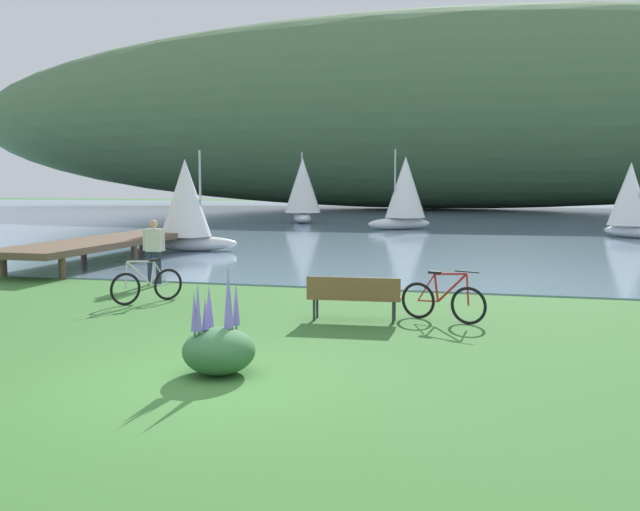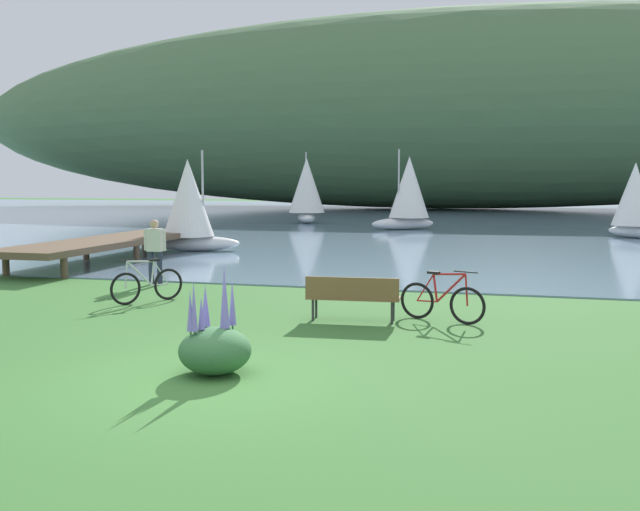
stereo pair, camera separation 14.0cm
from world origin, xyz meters
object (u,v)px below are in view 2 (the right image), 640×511
sailboat_toward_hillside (189,204)px  sailboat_nearest_to_shore (635,199)px  sailboat_mid_bay (408,192)px  person_at_shoreline (155,248)px  sailboat_far_off (307,190)px  bicycle_beside_path (442,301)px  park_bench_near_camera (353,295)px  bicycle_leaning_near_bench (147,285)px

sailboat_toward_hillside → sailboat_nearest_to_shore: bearing=32.7°
sailboat_mid_bay → person_at_shoreline: bearing=-98.9°
sailboat_nearest_to_shore → sailboat_toward_hillside: size_ratio=1.02×
sailboat_nearest_to_shore → sailboat_far_off: bearing=156.8°
bicycle_beside_path → sailboat_nearest_to_shore: (7.23, 22.76, 1.51)m
sailboat_mid_bay → bicycle_beside_path: bearing=-81.1°
bicycle_beside_path → park_bench_near_camera: bearing=-166.0°
person_at_shoreline → bicycle_beside_path: bearing=-21.6°
sailboat_nearest_to_shore → person_at_shoreline: bearing=-127.1°
bicycle_beside_path → sailboat_nearest_to_shore: size_ratio=0.43×
bicycle_beside_path → sailboat_far_off: bearing=110.4°
bicycle_beside_path → person_at_shoreline: person_at_shoreline is taller
bicycle_beside_path → sailboat_nearest_to_shore: sailboat_nearest_to_shore is taller
park_bench_near_camera → bicycle_leaning_near_bench: 4.99m
park_bench_near_camera → sailboat_far_off: (-9.74, 31.16, 1.72)m
bicycle_beside_path → sailboat_toward_hillside: bearing=133.2°
person_at_shoreline → bicycle_leaning_near_bench: bearing=-65.8°
sailboat_toward_hillside → sailboat_far_off: (-0.81, 19.44, 0.38)m
sailboat_far_off → park_bench_near_camera: bearing=-72.6°
bicycle_leaning_near_bench → sailboat_far_off: (-4.85, 30.21, 1.84)m
bicycle_leaning_near_bench → sailboat_nearest_to_shore: (13.79, 22.23, 1.51)m
sailboat_nearest_to_shore → sailboat_toward_hillside: bearing=-147.3°
park_bench_near_camera → sailboat_mid_bay: bearing=95.2°
sailboat_nearest_to_shore → sailboat_toward_hillside: sailboat_nearest_to_shore is taller
sailboat_toward_hillside → bicycle_beside_path: bearing=-46.8°
bicycle_beside_path → person_at_shoreline: bearing=158.4°
sailboat_mid_bay → park_bench_near_camera: bearing=-84.8°
bicycle_leaning_near_bench → sailboat_toward_hillside: bearing=110.6°
park_bench_near_camera → sailboat_toward_hillside: bearing=127.3°
sailboat_mid_bay → sailboat_far_off: (-7.31, 4.63, 0.07)m
person_at_shoreline → sailboat_toward_hillside: size_ratio=0.44×
sailboat_mid_bay → sailboat_far_off: sailboat_far_off is taller
park_bench_near_camera → bicycle_beside_path: 1.72m
park_bench_near_camera → sailboat_nearest_to_shore: size_ratio=0.46×
person_at_shoreline → sailboat_mid_bay: size_ratio=0.38×
person_at_shoreline → sailboat_mid_bay: (3.59, 23.06, 1.19)m
person_at_shoreline → sailboat_far_off: (-3.71, 27.69, 1.26)m
park_bench_near_camera → sailboat_mid_bay: (-2.44, 26.53, 1.65)m
bicycle_beside_path → sailboat_toward_hillside: (-10.60, 11.30, 1.47)m
sailboat_nearest_to_shore → sailboat_far_off: sailboat_far_off is taller
park_bench_near_camera → person_at_shoreline: (-6.03, 3.47, 0.46)m
sailboat_nearest_to_shore → sailboat_mid_bay: size_ratio=0.88×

